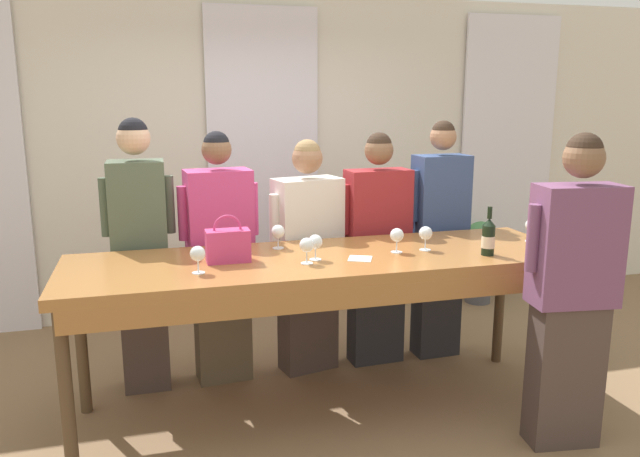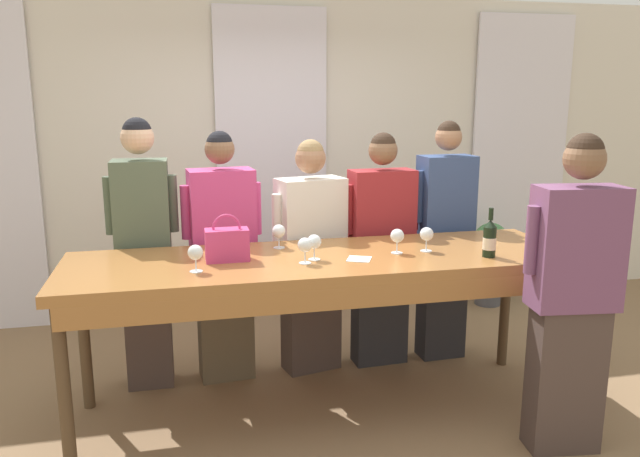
{
  "view_description": "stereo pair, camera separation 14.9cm",
  "coord_description": "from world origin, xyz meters",
  "px_view_note": "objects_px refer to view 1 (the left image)",
  "views": [
    {
      "loc": [
        -0.97,
        -3.48,
        1.95
      ],
      "look_at": [
        0.0,
        0.09,
        1.15
      ],
      "focal_mm": 35.0,
      "sensor_mm": 36.0,
      "label": 1
    },
    {
      "loc": [
        -0.83,
        -3.51,
        1.95
      ],
      "look_at": [
        0.0,
        0.09,
        1.15
      ],
      "focal_mm": 35.0,
      "sensor_mm": 36.0,
      "label": 2
    }
  ],
  "objects_px": {
    "tasting_bar": "(325,270)",
    "wine_glass_back_mid": "(198,254)",
    "potted_plant": "(480,256)",
    "guest_pink_top": "(220,258)",
    "wine_glass_back_left": "(315,242)",
    "guest_olive_jacket": "(141,253)",
    "wine_bottle": "(488,237)",
    "host_pouring": "(572,291)",
    "handbag": "(228,245)",
    "guest_striped_shirt": "(377,248)",
    "guest_navy_coat": "(439,238)",
    "wine_glass_center_right": "(278,232)",
    "wine_glass_center_left": "(397,236)",
    "guest_cream_sweater": "(308,256)",
    "wine_glass_front_mid": "(558,233)",
    "wine_glass_front_left": "(426,234)",
    "wine_glass_front_right": "(307,246)",
    "wine_glass_center_mid": "(532,226)"
  },
  "relations": [
    {
      "from": "wine_glass_center_mid",
      "to": "host_pouring",
      "type": "relative_size",
      "value": 0.09
    },
    {
      "from": "wine_glass_front_left",
      "to": "potted_plant",
      "type": "xyz_separation_m",
      "value": [
        1.35,
        1.66,
        -0.66
      ]
    },
    {
      "from": "guest_pink_top",
      "to": "guest_cream_sweater",
      "type": "height_order",
      "value": "guest_pink_top"
    },
    {
      "from": "wine_glass_center_right",
      "to": "wine_glass_center_left",
      "type": "bearing_deg",
      "value": -23.13
    },
    {
      "from": "wine_glass_back_mid",
      "to": "guest_navy_coat",
      "type": "distance_m",
      "value": 1.99
    },
    {
      "from": "wine_glass_center_left",
      "to": "wine_glass_back_mid",
      "type": "height_order",
      "value": "same"
    },
    {
      "from": "wine_glass_front_right",
      "to": "guest_striped_shirt",
      "type": "bearing_deg",
      "value": 46.96
    },
    {
      "from": "wine_glass_front_right",
      "to": "guest_navy_coat",
      "type": "relative_size",
      "value": 0.09
    },
    {
      "from": "wine_glass_center_left",
      "to": "host_pouring",
      "type": "xyz_separation_m",
      "value": [
        0.75,
        -0.68,
        -0.2
      ]
    },
    {
      "from": "potted_plant",
      "to": "guest_pink_top",
      "type": "bearing_deg",
      "value": -158.47
    },
    {
      "from": "wine_glass_front_right",
      "to": "host_pouring",
      "type": "bearing_deg",
      "value": -23.15
    },
    {
      "from": "wine_glass_center_mid",
      "to": "guest_striped_shirt",
      "type": "relative_size",
      "value": 0.09
    },
    {
      "from": "handbag",
      "to": "potted_plant",
      "type": "bearing_deg",
      "value": 32.11
    },
    {
      "from": "handbag",
      "to": "wine_glass_front_mid",
      "type": "xyz_separation_m",
      "value": [
        2.01,
        -0.26,
        0.01
      ]
    },
    {
      "from": "wine_glass_front_mid",
      "to": "guest_pink_top",
      "type": "distance_m",
      "value": 2.18
    },
    {
      "from": "tasting_bar",
      "to": "guest_cream_sweater",
      "type": "bearing_deg",
      "value": 84.94
    },
    {
      "from": "handbag",
      "to": "wine_glass_front_mid",
      "type": "relative_size",
      "value": 1.83
    },
    {
      "from": "guest_cream_sweater",
      "to": "wine_bottle",
      "type": "bearing_deg",
      "value": -43.82
    },
    {
      "from": "wine_glass_front_right",
      "to": "guest_cream_sweater",
      "type": "relative_size",
      "value": 0.09
    },
    {
      "from": "wine_glass_front_left",
      "to": "guest_olive_jacket",
      "type": "relative_size",
      "value": 0.08
    },
    {
      "from": "wine_glass_back_left",
      "to": "guest_olive_jacket",
      "type": "height_order",
      "value": "guest_olive_jacket"
    },
    {
      "from": "handbag",
      "to": "wine_glass_back_left",
      "type": "distance_m",
      "value": 0.51
    },
    {
      "from": "guest_pink_top",
      "to": "potted_plant",
      "type": "bearing_deg",
      "value": 21.53
    },
    {
      "from": "guest_cream_sweater",
      "to": "host_pouring",
      "type": "height_order",
      "value": "host_pouring"
    },
    {
      "from": "guest_olive_jacket",
      "to": "potted_plant",
      "type": "xyz_separation_m",
      "value": [
        3.06,
        1.0,
        -0.49
      ]
    },
    {
      "from": "wine_glass_front_mid",
      "to": "guest_navy_coat",
      "type": "distance_m",
      "value": 0.96
    },
    {
      "from": "tasting_bar",
      "to": "wine_glass_front_left",
      "type": "height_order",
      "value": "wine_glass_front_left"
    },
    {
      "from": "guest_cream_sweater",
      "to": "guest_navy_coat",
      "type": "bearing_deg",
      "value": -0.0
    },
    {
      "from": "tasting_bar",
      "to": "wine_glass_back_mid",
      "type": "xyz_separation_m",
      "value": [
        -0.75,
        -0.15,
        0.19
      ]
    },
    {
      "from": "guest_pink_top",
      "to": "wine_glass_back_left",
      "type": "bearing_deg",
      "value": -55.56
    },
    {
      "from": "wine_glass_center_left",
      "to": "guest_cream_sweater",
      "type": "relative_size",
      "value": 0.09
    },
    {
      "from": "wine_bottle",
      "to": "host_pouring",
      "type": "distance_m",
      "value": 0.58
    },
    {
      "from": "handbag",
      "to": "guest_striped_shirt",
      "type": "distance_m",
      "value": 1.31
    },
    {
      "from": "wine_glass_center_mid",
      "to": "handbag",
      "type": "bearing_deg",
      "value": 179.42
    },
    {
      "from": "guest_striped_shirt",
      "to": "wine_glass_back_mid",
      "type": "bearing_deg",
      "value": -148.9
    },
    {
      "from": "wine_glass_front_mid",
      "to": "wine_glass_center_left",
      "type": "bearing_deg",
      "value": 168.49
    },
    {
      "from": "wine_glass_front_mid",
      "to": "potted_plant",
      "type": "height_order",
      "value": "wine_glass_front_mid"
    },
    {
      "from": "wine_glass_back_mid",
      "to": "wine_glass_front_left",
      "type": "bearing_deg",
      "value": 5.93
    },
    {
      "from": "wine_glass_back_left",
      "to": "guest_navy_coat",
      "type": "bearing_deg",
      "value": 31.68
    },
    {
      "from": "wine_bottle",
      "to": "host_pouring",
      "type": "height_order",
      "value": "host_pouring"
    },
    {
      "from": "wine_glass_front_right",
      "to": "guest_pink_top",
      "type": "distance_m",
      "value": 0.9
    },
    {
      "from": "wine_bottle",
      "to": "wine_glass_back_left",
      "type": "height_order",
      "value": "wine_bottle"
    },
    {
      "from": "wine_glass_front_right",
      "to": "wine_glass_front_mid",
      "type": "bearing_deg",
      "value": -3.48
    },
    {
      "from": "wine_glass_front_right",
      "to": "guest_pink_top",
      "type": "bearing_deg",
      "value": 118.24
    },
    {
      "from": "guest_pink_top",
      "to": "potted_plant",
      "type": "relative_size",
      "value": 2.19
    },
    {
      "from": "potted_plant",
      "to": "guest_olive_jacket",
      "type": "bearing_deg",
      "value": -161.84
    },
    {
      "from": "guest_olive_jacket",
      "to": "guest_navy_coat",
      "type": "relative_size",
      "value": 1.02
    },
    {
      "from": "wine_glass_back_left",
      "to": "wine_glass_front_left",
      "type": "bearing_deg",
      "value": 3.47
    },
    {
      "from": "host_pouring",
      "to": "handbag",
      "type": "bearing_deg",
      "value": 157.4
    },
    {
      "from": "wine_glass_center_right",
      "to": "potted_plant",
      "type": "xyz_separation_m",
      "value": [
        2.22,
        1.37,
        -0.66
      ]
    }
  ]
}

